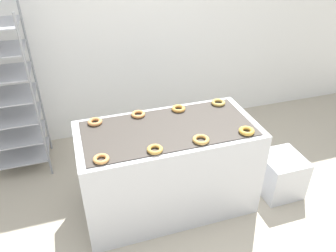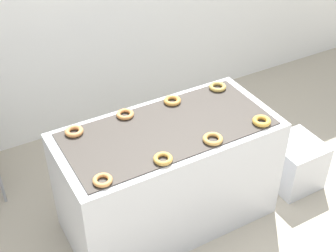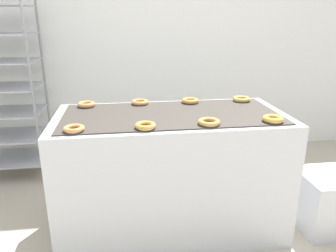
# 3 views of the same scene
# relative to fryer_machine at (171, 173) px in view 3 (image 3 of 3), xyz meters

# --- Properties ---
(wall_back) EXTENTS (8.00, 0.05, 2.80)m
(wall_back) POSITION_rel_fryer_machine_xyz_m (-0.00, 1.50, 0.96)
(wall_back) COLOR white
(wall_back) RESTS_ON ground_plane
(fryer_machine) EXTENTS (1.55, 0.75, 0.87)m
(fryer_machine) POSITION_rel_fryer_machine_xyz_m (0.00, 0.00, 0.00)
(fryer_machine) COLOR silver
(fryer_machine) RESTS_ON ground_plane
(baking_rack_cart) EXTENTS (0.60, 0.52, 1.72)m
(baking_rack_cart) POSITION_rel_fryer_machine_xyz_m (-1.37, 1.05, 0.44)
(baking_rack_cart) COLOR gray
(baking_rack_cart) RESTS_ON ground_plane
(glaze_bin) EXTENTS (0.39, 0.40, 0.42)m
(glaze_bin) POSITION_rel_fryer_machine_xyz_m (1.12, -0.17, -0.23)
(glaze_bin) COLOR silver
(glaze_bin) RESTS_ON ground_plane
(donut_near_left) EXTENTS (0.12, 0.12, 0.03)m
(donut_near_left) POSITION_rel_fryer_machine_xyz_m (-0.60, -0.27, 0.45)
(donut_near_left) COLOR #CC8948
(donut_near_left) RESTS_ON fryer_machine
(donut_near_midleft) EXTENTS (0.12, 0.12, 0.03)m
(donut_near_midleft) POSITION_rel_fryer_machine_xyz_m (-0.19, -0.28, 0.45)
(donut_near_midleft) COLOR #C08F3E
(donut_near_midleft) RESTS_ON fryer_machine
(donut_near_midright) EXTENTS (0.13, 0.13, 0.03)m
(donut_near_midright) POSITION_rel_fryer_machine_xyz_m (0.19, -0.26, 0.45)
(donut_near_midright) COLOR #BD8B44
(donut_near_midright) RESTS_ON fryer_machine
(donut_near_right) EXTENTS (0.13, 0.13, 0.03)m
(donut_near_right) POSITION_rel_fryer_machine_xyz_m (0.59, -0.26, 0.45)
(donut_near_right) COLOR gold
(donut_near_right) RESTS_ON fryer_machine
(donut_far_left) EXTENTS (0.13, 0.13, 0.03)m
(donut_far_left) POSITION_rel_fryer_machine_xyz_m (-0.58, 0.26, 0.45)
(donut_far_left) COLOR #CA8349
(donut_far_left) RESTS_ON fryer_machine
(donut_far_midleft) EXTENTS (0.13, 0.13, 0.03)m
(donut_far_midleft) POSITION_rel_fryer_machine_xyz_m (-0.19, 0.28, 0.45)
(donut_far_midleft) COLOR #CF8548
(donut_far_midleft) RESTS_ON fryer_machine
(donut_far_midright) EXTENTS (0.13, 0.13, 0.03)m
(donut_far_midright) POSITION_rel_fryer_machine_xyz_m (0.18, 0.26, 0.45)
(donut_far_midright) COLOR #C88A3D
(donut_far_midright) RESTS_ON fryer_machine
(donut_far_right) EXTENTS (0.13, 0.13, 0.03)m
(donut_far_right) POSITION_rel_fryer_machine_xyz_m (0.58, 0.26, 0.45)
(donut_far_right) COLOR tan
(donut_far_right) RESTS_ON fryer_machine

